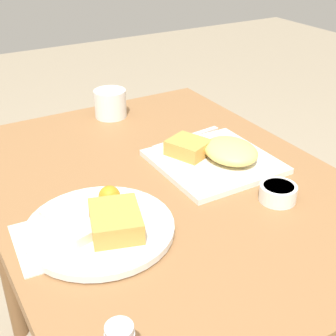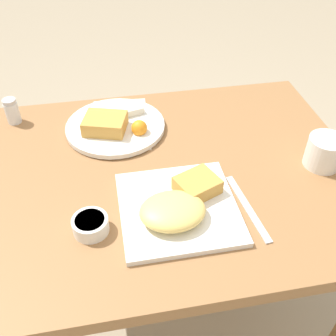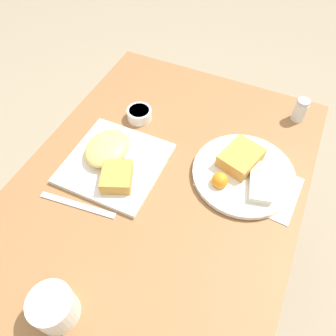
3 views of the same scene
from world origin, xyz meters
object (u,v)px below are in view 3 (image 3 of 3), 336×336
Objects in this scene: coffee_mug at (54,308)px; salt_shaker at (300,111)px; sauce_ramekin at (139,114)px; plate_square_near at (112,159)px; plate_oval_far at (243,171)px; butter_knife at (78,205)px.

salt_shaker is at bearing 156.76° from coffee_mug.
plate_square_near is at bearing 4.92° from sauce_ramekin.
coffee_mug reaches higher than plate_oval_far.
plate_square_near is 0.93× the size of plate_oval_far.
salt_shaker is (-0.20, 0.45, 0.01)m from sauce_ramekin.
plate_square_near reaches higher than sauce_ramekin.
coffee_mug reaches higher than salt_shaker.
plate_square_near is at bearing -71.63° from plate_oval_far.
sauce_ramekin reaches higher than butter_knife.
butter_knife is 2.31× the size of coffee_mug.
coffee_mug is at bearing 11.03° from sauce_ramekin.
salt_shaker is at bearing 44.59° from butter_knife.
plate_oval_far reaches higher than butter_knife.
salt_shaker is 0.36× the size of butter_knife.
plate_oval_far is 0.56m from coffee_mug.
plate_square_near is at bearing -166.03° from coffee_mug.
sauce_ramekin is 0.84× the size of coffee_mug.
plate_oval_far is 3.73× the size of salt_shaker.
salt_shaker is at bearing 161.72° from plate_oval_far.
plate_square_near is at bearing -47.62° from salt_shaker.
salt_shaker is 0.71m from butter_knife.
plate_oval_far is 0.30m from salt_shaker.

